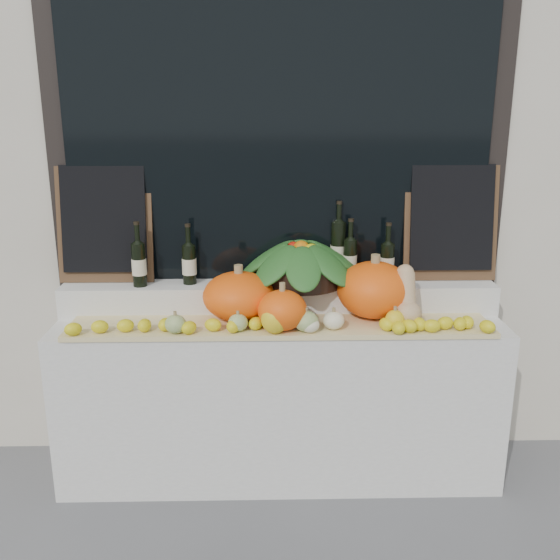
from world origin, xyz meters
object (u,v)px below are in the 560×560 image
object	(u,v)px
pumpkin_left	(239,296)
butternut_squash	(406,300)
pumpkin_right	(374,290)
wine_bottle_tall	(338,250)
produce_bowl	(301,262)

from	to	relation	value
pumpkin_left	butternut_squash	distance (m)	0.84
pumpkin_left	pumpkin_right	xyz separation A→B (m)	(0.69, 0.02, 0.02)
butternut_squash	wine_bottle_tall	world-z (taller)	wine_bottle_tall
pumpkin_left	produce_bowl	distance (m)	0.39
pumpkin_left	wine_bottle_tall	xyz separation A→B (m)	(0.53, 0.25, 0.17)
pumpkin_right	butternut_squash	bearing A→B (deg)	-37.22
produce_bowl	wine_bottle_tall	size ratio (longest dim) A/B	1.61
butternut_squash	pumpkin_left	bearing A→B (deg)	173.91
pumpkin_right	wine_bottle_tall	size ratio (longest dim) A/B	0.89
pumpkin_left	wine_bottle_tall	bearing A→B (deg)	25.58
produce_bowl	pumpkin_right	bearing A→B (deg)	-22.65
wine_bottle_tall	butternut_squash	bearing A→B (deg)	-48.12
pumpkin_right	wine_bottle_tall	bearing A→B (deg)	124.98
butternut_squash	pumpkin_right	bearing A→B (deg)	142.78
pumpkin_left	pumpkin_right	distance (m)	0.69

